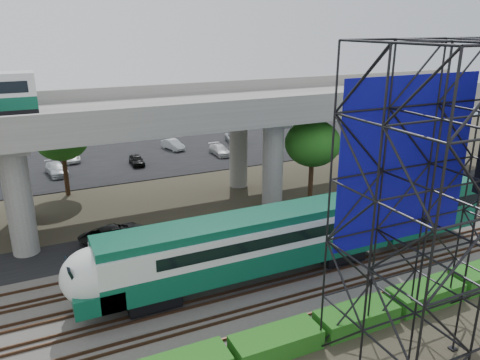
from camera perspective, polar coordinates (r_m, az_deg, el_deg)
ground at (r=27.86m, az=-1.97°, el=-15.64°), size 140.00×140.00×0.00m
ballast_bed at (r=29.36m, az=-3.56°, el=-13.47°), size 90.00×12.00×0.20m
service_road at (r=36.49m, az=-8.55°, el=-7.02°), size 90.00×5.00×0.08m
parking_lot at (r=58.11m, az=-15.35°, el=2.25°), size 90.00×18.00×0.08m
harbor_water at (r=79.33m, az=-18.26°, el=6.20°), size 140.00×40.00×0.03m
rail_tracks at (r=29.26m, az=-3.56°, el=-13.17°), size 90.00×9.52×0.16m
commuter_train at (r=29.95m, az=5.27°, el=-6.77°), size 29.30×3.06×4.30m
overpass at (r=38.81m, az=-12.95°, el=7.01°), size 80.00×12.00×12.40m
scaffold_tower at (r=22.78m, az=24.47°, el=-4.22°), size 9.36×6.36×15.00m
hedge_strip at (r=24.77m, az=4.45°, el=-19.03°), size 34.60×1.80×1.20m
trees at (r=38.99m, az=-17.97°, el=2.62°), size 40.94×16.94×7.69m
suv at (r=36.12m, az=-14.96°, el=-6.44°), size 5.49×3.38×1.42m
parked_cars at (r=57.84m, az=-13.53°, el=3.00°), size 36.11×9.78×1.30m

